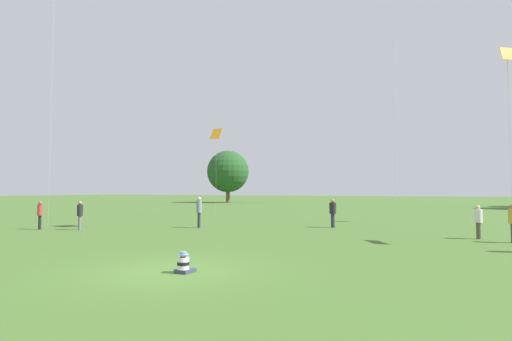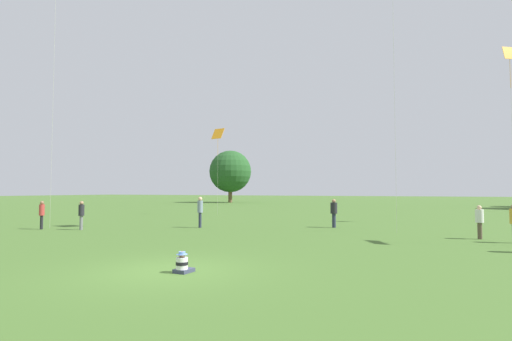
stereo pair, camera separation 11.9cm
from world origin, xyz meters
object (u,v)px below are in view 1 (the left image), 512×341
at_px(seated_toddler, 184,264).
at_px(person_standing_3, 333,211).
at_px(person_standing_5, 478,219).
at_px(person_standing_1, 199,209).
at_px(kite_2, 507,61).
at_px(person_standing_0, 80,213).
at_px(distant_tree_0, 228,171).
at_px(person_standing_2, 40,212).
at_px(kite_3, 216,135).

relative_size(seated_toddler, person_standing_3, 0.34).
xyz_separation_m(person_standing_3, person_standing_5, (7.32, -2.82, -0.09)).
bearing_deg(person_standing_1, kite_2, 125.38).
distance_m(person_standing_1, person_standing_3, 7.93).
relative_size(person_standing_0, kite_2, 0.14).
xyz_separation_m(seated_toddler, person_standing_0, (-11.89, 7.28, 0.73)).
relative_size(person_standing_5, distant_tree_0, 0.16).
bearing_deg(person_standing_2, person_standing_5, 55.47).
height_order(seated_toddler, person_standing_0, person_standing_0).
relative_size(person_standing_2, person_standing_3, 0.95).
bearing_deg(seated_toddler, person_standing_3, 91.19).
xyz_separation_m(person_standing_0, person_standing_3, (12.50, 7.22, 0.03)).
bearing_deg(person_standing_5, distant_tree_0, -66.76).
bearing_deg(person_standing_5, kite_2, -122.37).
relative_size(seated_toddler, person_standing_0, 0.36).
xyz_separation_m(seated_toddler, kite_2, (10.75, 21.62, 10.60)).
bearing_deg(person_standing_1, person_standing_2, -54.72).
distance_m(kite_2, kite_3, 22.83).
bearing_deg(distant_tree_0, person_standing_3, -54.62).
bearing_deg(kite_2, person_standing_2, -137.18).
distance_m(seated_toddler, person_standing_2, 15.65).
distance_m(person_standing_1, distant_tree_0, 48.91).
relative_size(person_standing_2, person_standing_5, 1.05).
xyz_separation_m(person_standing_1, kite_3, (-5.21, 11.05, 6.07)).
distance_m(person_standing_0, kite_3, 16.16).
bearing_deg(person_standing_1, kite_3, -150.52).
relative_size(person_standing_0, person_standing_1, 0.88).
height_order(seated_toddler, person_standing_2, person_standing_2).
bearing_deg(kite_3, distant_tree_0, 170.01).
bearing_deg(person_standing_3, person_standing_5, -27.09).
height_order(seated_toddler, person_standing_3, person_standing_3).
xyz_separation_m(person_standing_2, distant_tree_0, (-13.87, 48.29, 4.66)).
relative_size(person_standing_3, distant_tree_0, 0.18).
distance_m(person_standing_1, person_standing_2, 8.88).
xyz_separation_m(person_standing_0, person_standing_1, (5.32, 3.87, 0.14)).
height_order(kite_3, distant_tree_0, distant_tree_0).
height_order(person_standing_1, person_standing_5, person_standing_1).
distance_m(person_standing_2, kite_3, 16.99).
bearing_deg(person_standing_2, person_standing_1, 73.52).
relative_size(person_standing_1, kite_3, 0.23).
bearing_deg(distant_tree_0, kite_2, -40.58).
xyz_separation_m(person_standing_1, kite_2, (17.32, 10.47, 9.72)).
relative_size(person_standing_0, distant_tree_0, 0.17).
height_order(person_standing_3, kite_2, kite_2).
distance_m(person_standing_0, person_standing_3, 14.44).
distance_m(seated_toddler, person_standing_1, 12.98).
xyz_separation_m(person_standing_5, distant_tree_0, (-35.99, 43.18, 4.73)).
bearing_deg(seated_toddler, distant_tree_0, 120.67).
distance_m(person_standing_2, kite_2, 30.75).
distance_m(person_standing_3, kite_2, 15.82).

